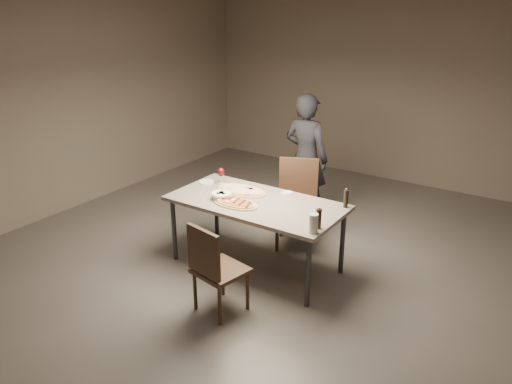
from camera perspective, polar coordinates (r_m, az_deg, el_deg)
The scene contains 14 objects.
room at distance 4.90m, azimuth 0.00°, elevation 6.00°, with size 7.00×7.00×7.00m.
dining_table at distance 5.13m, azimuth 0.00°, elevation -1.63°, with size 1.80×0.90×0.75m.
zucchini_pizza at distance 5.03m, azimuth -2.42°, elevation -1.22°, with size 0.51×0.28×0.05m.
ham_pizza at distance 5.36m, azimuth -1.68°, elevation 0.22°, with size 0.58×0.32×0.04m.
bread_basket at distance 5.16m, azimuth -4.01°, elevation -0.35°, with size 0.21×0.21×0.08m.
oil_dish at distance 5.32m, azimuth 3.56°, elevation -0.08°, with size 0.12×0.12×0.01m.
pepper_mill_left at distance 5.01m, azimuth 10.25°, elevation -0.72°, with size 0.05×0.05×0.20m.
pepper_mill_right at distance 4.51m, azimuth 7.19°, elevation -3.00°, with size 0.05×0.05×0.21m.
carafe at distance 4.43m, azimuth 6.58°, elevation -3.57°, with size 0.08×0.08×0.18m.
wine_glass at distance 5.57m, azimuth -4.04°, elevation 2.23°, with size 0.08×0.08×0.19m.
side_plate at distance 5.66m, azimuth -5.68°, elevation 1.16°, with size 0.17×0.17×0.01m.
chair_near at distance 4.46m, azimuth -4.88°, elevation -8.35°, with size 0.48×0.48×0.88m.
chair_far at distance 5.75m, azimuth 4.73°, elevation -0.62°, with size 0.62×0.62×0.99m.
diner at distance 6.32m, azimuth 5.73°, elevation 3.90°, with size 0.60×0.39×1.63m, color black.
Camera 1 is at (2.63, -3.93, 2.68)m, focal length 35.00 mm.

